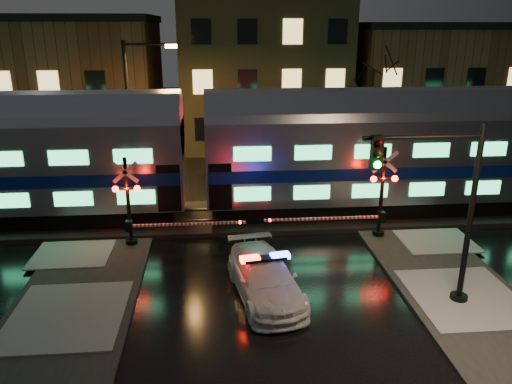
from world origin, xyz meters
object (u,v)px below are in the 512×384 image
(police_car, at_px, (265,278))
(crossing_signal_right, at_px, (373,202))
(crossing_signal_left, at_px, (138,211))
(streetlight, at_px, (134,110))
(traffic_light, at_px, (442,214))

(police_car, bearing_deg, crossing_signal_right, 32.17)
(crossing_signal_left, relative_size, streetlight, 0.67)
(traffic_light, distance_m, streetlight, 16.51)
(police_car, xyz_separation_m, crossing_signal_right, (5.07, 4.46, 0.97))
(crossing_signal_left, xyz_separation_m, streetlight, (-0.87, 6.70, 3.10))
(crossing_signal_right, relative_size, streetlight, 0.70)
(police_car, xyz_separation_m, streetlight, (-5.64, 11.16, 3.97))
(crossing_signal_left, height_order, traffic_light, traffic_light)
(traffic_light, height_order, streetlight, streetlight)
(police_car, distance_m, streetlight, 13.12)
(streetlight, bearing_deg, crossing_signal_left, -82.64)
(traffic_light, relative_size, streetlight, 0.75)
(crossing_signal_right, distance_m, streetlight, 12.99)
(crossing_signal_right, bearing_deg, crossing_signal_left, -179.97)
(crossing_signal_right, distance_m, crossing_signal_left, 9.85)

